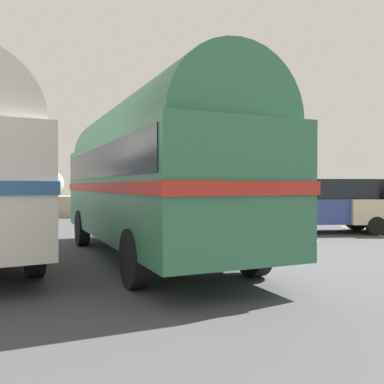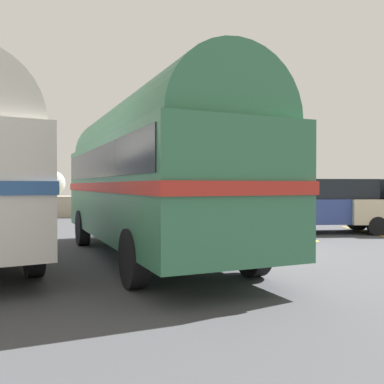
% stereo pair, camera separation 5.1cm
% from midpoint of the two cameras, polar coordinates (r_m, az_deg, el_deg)
% --- Properties ---
extents(ground, '(32.00, 26.00, 0.02)m').
position_cam_midpoint_polar(ground, '(10.88, 5.51, -7.85)').
color(ground, '#3F4044').
extents(breakwater, '(31.36, 2.24, 2.47)m').
position_cam_midpoint_polar(breakwater, '(22.52, 0.28, -1.44)').
color(breakwater, '#A79E86').
rests_on(breakwater, ground).
extents(vintage_coach, '(5.26, 8.88, 3.70)m').
position_cam_midpoint_polar(vintage_coach, '(9.55, -5.59, 3.21)').
color(vintage_coach, black).
rests_on(vintage_coach, ground).
extents(parked_car_nearest, '(4.17, 1.88, 1.86)m').
position_cam_midpoint_polar(parked_car_nearest, '(15.48, 18.74, -1.71)').
color(parked_car_nearest, black).
rests_on(parked_car_nearest, ground).
extents(lamp_post, '(0.50, 0.88, 7.25)m').
position_cam_midpoint_polar(lamp_post, '(17.80, 8.40, 8.56)').
color(lamp_post, '#5B5B60').
rests_on(lamp_post, ground).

